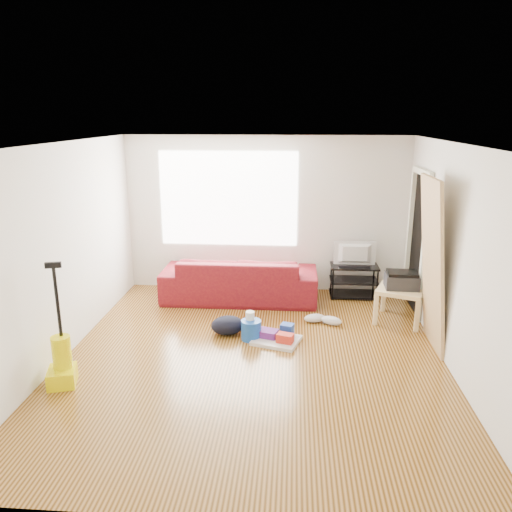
# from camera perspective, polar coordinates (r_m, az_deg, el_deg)

# --- Properties ---
(room) EXTENTS (4.51, 5.01, 2.51)m
(room) POSITION_cam_1_polar(r_m,az_deg,el_deg) (5.76, 0.52, 0.29)
(room) COLOR #482807
(room) RESTS_ON ground
(sofa) EXTENTS (2.38, 0.93, 0.70)m
(sofa) POSITION_cam_1_polar(r_m,az_deg,el_deg) (7.90, -1.84, -4.93)
(sofa) COLOR #510716
(sofa) RESTS_ON ground
(tv_stand) EXTENTS (0.74, 0.43, 0.51)m
(tv_stand) POSITION_cam_1_polar(r_m,az_deg,el_deg) (8.08, 11.09, -2.74)
(tv_stand) COLOR black
(tv_stand) RESTS_ON ground
(tv) EXTENTS (0.65, 0.09, 0.37)m
(tv) POSITION_cam_1_polar(r_m,az_deg,el_deg) (7.95, 11.26, 0.23)
(tv) COLOR black
(tv) RESTS_ON tv_stand
(side_table) EXTENTS (0.78, 0.78, 0.49)m
(side_table) POSITION_cam_1_polar(r_m,az_deg,el_deg) (7.22, 16.19, -4.10)
(side_table) COLOR #E5C888
(side_table) RESTS_ON ground
(printer) EXTENTS (0.46, 0.36, 0.23)m
(printer) POSITION_cam_1_polar(r_m,az_deg,el_deg) (7.16, 16.31, -2.65)
(printer) COLOR #232326
(printer) RESTS_ON side_table
(bucket) EXTENTS (0.32, 0.32, 0.26)m
(bucket) POSITION_cam_1_polar(r_m,az_deg,el_deg) (6.54, -0.55, -9.48)
(bucket) COLOR #164AA9
(bucket) RESTS_ON ground
(toilet_paper) EXTENTS (0.12, 0.12, 0.11)m
(toilet_paper) POSITION_cam_1_polar(r_m,az_deg,el_deg) (6.50, -0.69, -7.88)
(toilet_paper) COLOR silver
(toilet_paper) RESTS_ON bucket
(cleaning_tray) EXTENTS (0.67, 0.60, 0.20)m
(cleaning_tray) POSITION_cam_1_polar(r_m,az_deg,el_deg) (6.46, 2.49, -9.24)
(cleaning_tray) COLOR silver
(cleaning_tray) RESTS_ON ground
(backpack) EXTENTS (0.52, 0.46, 0.24)m
(backpack) POSITION_cam_1_polar(r_m,az_deg,el_deg) (6.71, -3.26, -8.84)
(backpack) COLOR black
(backpack) RESTS_ON ground
(sneakers) EXTENTS (0.55, 0.28, 0.12)m
(sneakers) POSITION_cam_1_polar(r_m,az_deg,el_deg) (7.04, 7.65, -7.19)
(sneakers) COLOR silver
(sneakers) RESTS_ON ground
(vacuum) EXTENTS (0.36, 0.39, 1.35)m
(vacuum) POSITION_cam_1_polar(r_m,az_deg,el_deg) (5.84, -21.32, -11.23)
(vacuum) COLOR #D9CD00
(vacuum) RESTS_ON ground
(door_panel) EXTENTS (0.26, 0.85, 2.11)m
(door_panel) POSITION_cam_1_polar(r_m,az_deg,el_deg) (6.74, 18.70, -9.58)
(door_panel) COLOR tan
(door_panel) RESTS_ON ground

